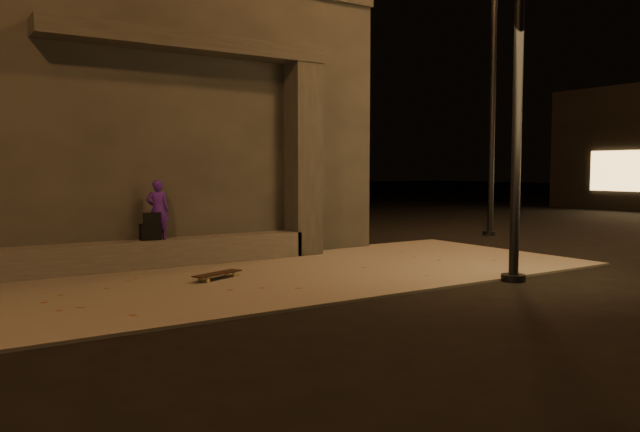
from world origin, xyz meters
TOP-DOWN VIEW (x-y plane):
  - ground at (0.00, 0.00)m, footprint 120.00×120.00m
  - sidewalk at (0.00, 2.00)m, footprint 11.00×4.40m
  - building at (-1.00, 6.49)m, footprint 9.00×5.10m
  - ledge at (-1.50, 3.75)m, footprint 6.00×0.55m
  - column at (1.70, 3.75)m, footprint 0.55×0.55m
  - canopy at (-0.50, 3.80)m, footprint 5.00×0.70m
  - skateboarder at (-1.15, 3.75)m, footprint 0.42×0.35m
  - backpack at (-1.28, 3.75)m, footprint 0.34×0.23m
  - skateboard at (-0.83, 2.08)m, footprint 0.86×0.51m
  - street_lamp_2 at (7.63, 4.35)m, footprint 0.36×0.36m

SIDE VIEW (x-z plane):
  - ground at x=0.00m, z-range 0.00..0.00m
  - sidewalk at x=0.00m, z-range 0.00..0.04m
  - skateboard at x=-0.83m, z-range 0.07..0.16m
  - ledge at x=-1.50m, z-range 0.04..0.49m
  - backpack at x=-1.28m, z-range 0.42..0.88m
  - skateboarder at x=-1.15m, z-range 0.49..1.49m
  - column at x=1.70m, z-range 0.04..3.64m
  - building at x=-1.00m, z-range -0.01..5.22m
  - canopy at x=-0.50m, z-range 3.64..3.92m
  - street_lamp_2 at x=7.63m, z-range 0.47..7.28m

